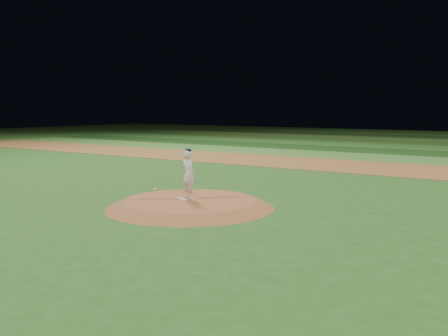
% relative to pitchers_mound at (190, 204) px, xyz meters
% --- Properties ---
extents(ground, '(120.00, 120.00, 0.00)m').
position_rel_pitchers_mound_xyz_m(ground, '(0.00, 0.00, -0.12)').
color(ground, '#2A5B1D').
rests_on(ground, ground).
extents(infield_dirt_band, '(70.00, 6.00, 0.02)m').
position_rel_pitchers_mound_xyz_m(infield_dirt_band, '(0.00, 14.00, -0.12)').
color(infield_dirt_band, '#945C2E').
rests_on(infield_dirt_band, ground).
extents(outfield_stripe_0, '(70.00, 5.00, 0.02)m').
position_rel_pitchers_mound_xyz_m(outfield_stripe_0, '(0.00, 19.50, -0.12)').
color(outfield_stripe_0, '#407B2C').
rests_on(outfield_stripe_0, ground).
extents(outfield_stripe_1, '(70.00, 5.00, 0.02)m').
position_rel_pitchers_mound_xyz_m(outfield_stripe_1, '(0.00, 24.50, -0.12)').
color(outfield_stripe_1, '#1A4315').
rests_on(outfield_stripe_1, ground).
extents(outfield_stripe_2, '(70.00, 5.00, 0.02)m').
position_rel_pitchers_mound_xyz_m(outfield_stripe_2, '(0.00, 29.50, -0.12)').
color(outfield_stripe_2, '#2E6424').
rests_on(outfield_stripe_2, ground).
extents(outfield_stripe_3, '(70.00, 5.00, 0.02)m').
position_rel_pitchers_mound_xyz_m(outfield_stripe_3, '(0.00, 34.50, -0.12)').
color(outfield_stripe_3, '#274D18').
rests_on(outfield_stripe_3, ground).
extents(outfield_stripe_4, '(70.00, 5.00, 0.02)m').
position_rel_pitchers_mound_xyz_m(outfield_stripe_4, '(0.00, 39.50, -0.12)').
color(outfield_stripe_4, '#366324').
rests_on(outfield_stripe_4, ground).
extents(outfield_stripe_5, '(70.00, 5.00, 0.02)m').
position_rel_pitchers_mound_xyz_m(outfield_stripe_5, '(0.00, 44.50, -0.12)').
color(outfield_stripe_5, '#1E3F14').
rests_on(outfield_stripe_5, ground).
extents(pitchers_mound, '(5.50, 5.50, 0.25)m').
position_rel_pitchers_mound_xyz_m(pitchers_mound, '(0.00, 0.00, 0.00)').
color(pitchers_mound, '#9A5A30').
rests_on(pitchers_mound, ground).
extents(pitching_rubber, '(0.56, 0.28, 0.03)m').
position_rel_pitchers_mound_xyz_m(pitching_rubber, '(-0.25, -0.10, 0.14)').
color(pitching_rubber, silver).
rests_on(pitching_rubber, pitchers_mound).
extents(rosin_bag, '(0.13, 0.13, 0.07)m').
position_rel_pitchers_mound_xyz_m(rosin_bag, '(-2.29, 0.83, 0.16)').
color(rosin_bag, silver).
rests_on(rosin_bag, pitchers_mound).
extents(pitcher_on_mound, '(0.68, 0.55, 1.68)m').
position_rel_pitchers_mound_xyz_m(pitcher_on_mound, '(-0.19, 0.16, 0.95)').
color(pitcher_on_mound, white).
rests_on(pitcher_on_mound, pitchers_mound).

